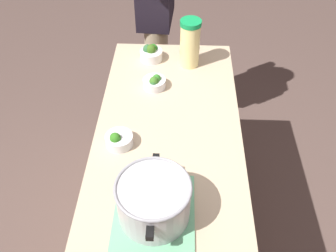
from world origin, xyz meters
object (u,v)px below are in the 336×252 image
(cooking_pot, at_px, (154,200))
(broccoli_bowl_front, at_px, (151,53))
(broccoli_bowl_back, at_px, (118,140))
(lemonade_pitcher, at_px, (190,43))
(person_cook, at_px, (156,12))
(broccoli_bowl_center, at_px, (154,83))

(cooking_pot, height_order, broccoli_bowl_front, cooking_pot)
(cooking_pot, xyz_separation_m, broccoli_bowl_back, (0.33, 0.17, -0.06))
(lemonade_pitcher, bearing_deg, broccoli_bowl_front, 79.21)
(broccoli_bowl_back, bearing_deg, person_cook, -4.56)
(broccoli_bowl_front, relative_size, person_cook, 0.07)
(cooking_pot, relative_size, broccoli_bowl_back, 2.84)
(cooking_pot, distance_m, broccoli_bowl_front, 0.95)
(broccoli_bowl_front, distance_m, person_cook, 0.47)
(broccoli_bowl_back, bearing_deg, broccoli_bowl_center, -18.01)
(broccoli_bowl_back, distance_m, person_cook, 1.09)
(broccoli_bowl_center, bearing_deg, broccoli_bowl_back, 161.99)
(broccoli_bowl_front, bearing_deg, cooking_pot, -175.22)
(cooking_pot, distance_m, broccoli_bowl_back, 0.37)
(cooking_pot, distance_m, person_cook, 1.42)
(lemonade_pitcher, distance_m, broccoli_bowl_center, 0.28)
(broccoli_bowl_front, xyz_separation_m, person_cook, (0.47, 0.00, -0.01))
(broccoli_bowl_back, height_order, person_cook, person_cook)
(lemonade_pitcher, xyz_separation_m, person_cook, (0.50, 0.21, -0.10))
(lemonade_pitcher, height_order, broccoli_bowl_back, lemonade_pitcher)
(cooking_pot, relative_size, person_cook, 0.19)
(broccoli_bowl_front, distance_m, broccoli_bowl_back, 0.63)
(cooking_pot, bearing_deg, broccoli_bowl_center, 3.68)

